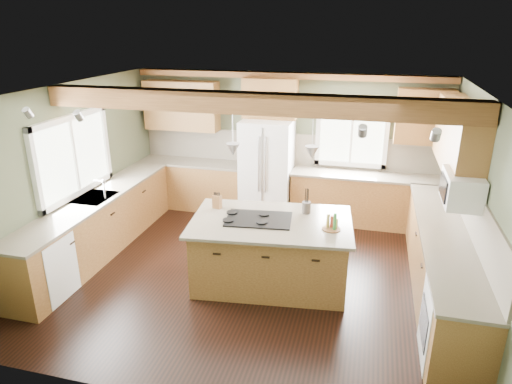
# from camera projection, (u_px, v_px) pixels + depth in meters

# --- Properties ---
(floor) EXTENTS (5.60, 5.60, 0.00)m
(floor) POSITION_uv_depth(u_px,v_px,m) (253.00, 273.00, 6.60)
(floor) COLOR black
(floor) RESTS_ON ground
(ceiling) EXTENTS (5.60, 5.60, 0.00)m
(ceiling) POSITION_uv_depth(u_px,v_px,m) (253.00, 91.00, 5.69)
(ceiling) COLOR silver
(ceiling) RESTS_ON wall_back
(wall_back) EXTENTS (5.60, 0.00, 5.60)m
(wall_back) POSITION_uv_depth(u_px,v_px,m) (288.00, 144.00, 8.42)
(wall_back) COLOR #475139
(wall_back) RESTS_ON ground
(wall_left) EXTENTS (0.00, 5.00, 5.00)m
(wall_left) POSITION_uv_depth(u_px,v_px,m) (72.00, 173.00, 6.80)
(wall_left) COLOR #475139
(wall_left) RESTS_ON ground
(wall_right) EXTENTS (0.00, 5.00, 5.00)m
(wall_right) POSITION_uv_depth(u_px,v_px,m) (478.00, 208.00, 5.49)
(wall_right) COLOR #475139
(wall_right) RESTS_ON ground
(ceiling_beam) EXTENTS (5.55, 0.26, 0.26)m
(ceiling_beam) POSITION_uv_depth(u_px,v_px,m) (250.00, 103.00, 5.61)
(ceiling_beam) COLOR #573318
(ceiling_beam) RESTS_ON ceiling
(soffit_trim) EXTENTS (5.55, 0.20, 0.10)m
(soffit_trim) POSITION_uv_depth(u_px,v_px,m) (288.00, 76.00, 7.89)
(soffit_trim) COLOR #573318
(soffit_trim) RESTS_ON ceiling
(backsplash_back) EXTENTS (5.58, 0.03, 0.58)m
(backsplash_back) POSITION_uv_depth(u_px,v_px,m) (287.00, 149.00, 8.43)
(backsplash_back) COLOR brown
(backsplash_back) RESTS_ON wall_back
(backsplash_right) EXTENTS (0.03, 3.70, 0.58)m
(backsplash_right) POSITION_uv_depth(u_px,v_px,m) (474.00, 213.00, 5.57)
(backsplash_right) COLOR brown
(backsplash_right) RESTS_ON wall_right
(base_cab_back_left) EXTENTS (2.02, 0.60, 0.88)m
(base_cab_back_left) POSITION_uv_depth(u_px,v_px,m) (193.00, 185.00, 8.86)
(base_cab_back_left) COLOR brown
(base_cab_back_left) RESTS_ON floor
(counter_back_left) EXTENTS (2.06, 0.64, 0.04)m
(counter_back_left) POSITION_uv_depth(u_px,v_px,m) (192.00, 162.00, 8.70)
(counter_back_left) COLOR brown
(counter_back_left) RESTS_ON base_cab_back_left
(base_cab_back_right) EXTENTS (2.62, 0.60, 0.88)m
(base_cab_back_right) POSITION_uv_depth(u_px,v_px,m) (366.00, 200.00, 8.10)
(base_cab_back_right) COLOR brown
(base_cab_back_right) RESTS_ON floor
(counter_back_right) EXTENTS (2.66, 0.64, 0.04)m
(counter_back_right) POSITION_uv_depth(u_px,v_px,m) (368.00, 176.00, 7.94)
(counter_back_right) COLOR brown
(counter_back_right) RESTS_ON base_cab_back_right
(base_cab_left) EXTENTS (0.60, 3.70, 0.88)m
(base_cab_left) POSITION_uv_depth(u_px,v_px,m) (99.00, 226.00, 7.07)
(base_cab_left) COLOR brown
(base_cab_left) RESTS_ON floor
(counter_left) EXTENTS (0.64, 3.74, 0.04)m
(counter_left) POSITION_uv_depth(u_px,v_px,m) (95.00, 198.00, 6.91)
(counter_left) COLOR brown
(counter_left) RESTS_ON base_cab_left
(base_cab_right) EXTENTS (0.60, 3.70, 0.88)m
(base_cab_right) POSITION_uv_depth(u_px,v_px,m) (441.00, 266.00, 5.91)
(base_cab_right) COLOR brown
(base_cab_right) RESTS_ON floor
(counter_right) EXTENTS (0.64, 3.74, 0.04)m
(counter_right) POSITION_uv_depth(u_px,v_px,m) (446.00, 234.00, 5.75)
(counter_right) COLOR brown
(counter_right) RESTS_ON base_cab_right
(upper_cab_back_left) EXTENTS (1.40, 0.35, 0.90)m
(upper_cab_back_left) POSITION_uv_depth(u_px,v_px,m) (182.00, 106.00, 8.49)
(upper_cab_back_left) COLOR brown
(upper_cab_back_left) RESTS_ON wall_back
(upper_cab_over_fridge) EXTENTS (0.96, 0.35, 0.70)m
(upper_cab_over_fridge) POSITION_uv_depth(u_px,v_px,m) (270.00, 98.00, 8.03)
(upper_cab_over_fridge) COLOR brown
(upper_cab_over_fridge) RESTS_ON wall_back
(upper_cab_right) EXTENTS (0.35, 2.20, 0.90)m
(upper_cab_right) POSITION_uv_depth(u_px,v_px,m) (459.00, 138.00, 6.13)
(upper_cab_right) COLOR brown
(upper_cab_right) RESTS_ON wall_right
(upper_cab_back_corner) EXTENTS (0.90, 0.35, 0.90)m
(upper_cab_back_corner) POSITION_uv_depth(u_px,v_px,m) (424.00, 117.00, 7.49)
(upper_cab_back_corner) COLOR brown
(upper_cab_back_corner) RESTS_ON wall_back
(window_left) EXTENTS (0.04, 1.60, 1.05)m
(window_left) POSITION_uv_depth(u_px,v_px,m) (73.00, 156.00, 6.75)
(window_left) COLOR white
(window_left) RESTS_ON wall_left
(window_back) EXTENTS (1.10, 0.04, 1.00)m
(window_back) POSITION_uv_depth(u_px,v_px,m) (352.00, 134.00, 8.04)
(window_back) COLOR white
(window_back) RESTS_ON wall_back
(sink) EXTENTS (0.50, 0.65, 0.03)m
(sink) POSITION_uv_depth(u_px,v_px,m) (95.00, 198.00, 6.91)
(sink) COLOR #262628
(sink) RESTS_ON counter_left
(faucet) EXTENTS (0.02, 0.02, 0.28)m
(faucet) POSITION_uv_depth(u_px,v_px,m) (104.00, 190.00, 6.82)
(faucet) COLOR #B2B2B7
(faucet) RESTS_ON sink
(dishwasher) EXTENTS (0.60, 0.60, 0.84)m
(dishwasher) POSITION_uv_depth(u_px,v_px,m) (43.00, 267.00, 5.89)
(dishwasher) COLOR white
(dishwasher) RESTS_ON floor
(oven) EXTENTS (0.60, 0.72, 0.84)m
(oven) POSITION_uv_depth(u_px,v_px,m) (455.00, 327.00, 4.73)
(oven) COLOR white
(oven) RESTS_ON floor
(microwave) EXTENTS (0.40, 0.70, 0.38)m
(microwave) POSITION_uv_depth(u_px,v_px,m) (462.00, 189.00, 5.41)
(microwave) COLOR white
(microwave) RESTS_ON wall_right
(pendant_left) EXTENTS (0.18, 0.18, 0.16)m
(pendant_left) POSITION_uv_depth(u_px,v_px,m) (233.00, 150.00, 5.82)
(pendant_left) COLOR #B2B2B7
(pendant_left) RESTS_ON ceiling
(pendant_right) EXTENTS (0.18, 0.18, 0.16)m
(pendant_right) POSITION_uv_depth(u_px,v_px,m) (312.00, 152.00, 5.69)
(pendant_right) COLOR #B2B2B7
(pendant_right) RESTS_ON ceiling
(refrigerator) EXTENTS (0.90, 0.74, 1.80)m
(refrigerator) POSITION_uv_depth(u_px,v_px,m) (267.00, 169.00, 8.28)
(refrigerator) COLOR silver
(refrigerator) RESTS_ON floor
(island) EXTENTS (2.13, 1.44, 0.88)m
(island) POSITION_uv_depth(u_px,v_px,m) (271.00, 252.00, 6.25)
(island) COLOR brown
(island) RESTS_ON floor
(island_top) EXTENTS (2.27, 1.59, 0.04)m
(island_top) POSITION_uv_depth(u_px,v_px,m) (271.00, 222.00, 6.09)
(island_top) COLOR brown
(island_top) RESTS_ON island
(cooktop) EXTENTS (0.93, 0.67, 0.02)m
(cooktop) POSITION_uv_depth(u_px,v_px,m) (259.00, 219.00, 6.11)
(cooktop) COLOR black
(cooktop) RESTS_ON island_top
(knife_block) EXTENTS (0.13, 0.11, 0.19)m
(knife_block) POSITION_uv_depth(u_px,v_px,m) (217.00, 202.00, 6.47)
(knife_block) COLOR brown
(knife_block) RESTS_ON island_top
(utensil_crock) EXTENTS (0.14, 0.14, 0.16)m
(utensil_crock) POSITION_uv_depth(u_px,v_px,m) (306.00, 208.00, 6.30)
(utensil_crock) COLOR #484039
(utensil_crock) RESTS_ON island_top
(bottle_tray) EXTENTS (0.27, 0.27, 0.22)m
(bottle_tray) POSITION_uv_depth(u_px,v_px,m) (332.00, 222.00, 5.79)
(bottle_tray) COLOR #5C2F1B
(bottle_tray) RESTS_ON island_top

